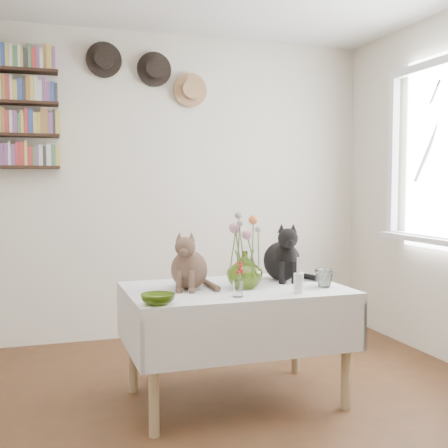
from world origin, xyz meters
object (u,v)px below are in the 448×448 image
object	(u,v)px
dining_table	(235,315)
flower_vase	(245,270)
black_cat	(282,251)
tabby_cat	(189,259)

from	to	relation	value
dining_table	flower_vase	bearing A→B (deg)	-48.12
dining_table	flower_vase	distance (m)	0.28
flower_vase	dining_table	bearing A→B (deg)	131.88
black_cat	dining_table	bearing A→B (deg)	-147.83
dining_table	black_cat	size ratio (longest dim) A/B	3.45
dining_table	tabby_cat	xyz separation A→B (m)	(-0.26, 0.05, 0.34)
dining_table	black_cat	world-z (taller)	black_cat
black_cat	flower_vase	xyz separation A→B (m)	(-0.32, -0.21, -0.08)
tabby_cat	black_cat	distance (m)	0.64
tabby_cat	dining_table	bearing A→B (deg)	13.90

